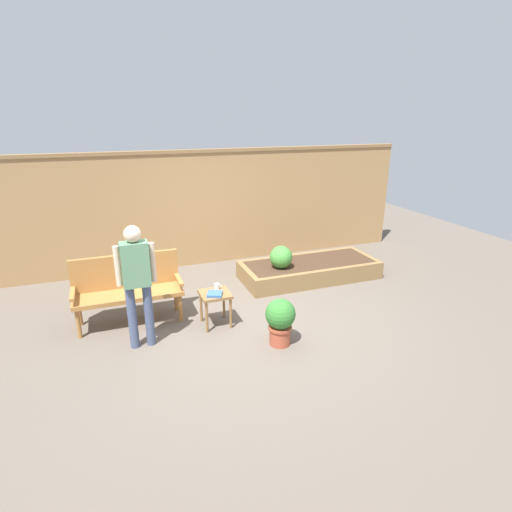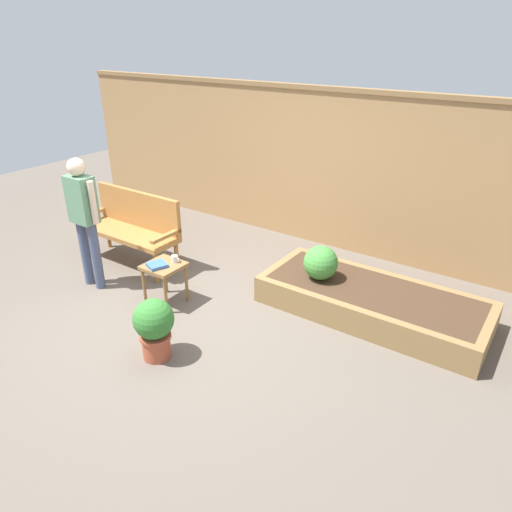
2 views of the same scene
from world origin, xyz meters
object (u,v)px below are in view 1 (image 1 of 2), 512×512
object	(u,v)px
potted_boxwood	(280,319)
shrub_near_bench	(281,257)
book_on_table	(215,294)
side_table	(215,298)
person_by_bench	(137,277)
cup_on_table	(217,286)
garden_bench	(127,284)

from	to	relation	value
potted_boxwood	shrub_near_bench	distance (m)	1.94
potted_boxwood	book_on_table	bearing A→B (deg)	133.08
side_table	person_by_bench	size ratio (longest dim) A/B	0.31
cup_on_table	shrub_near_bench	world-z (taller)	shrub_near_bench
garden_bench	cup_on_table	world-z (taller)	garden_bench
potted_boxwood	garden_bench	bearing A→B (deg)	142.45
potted_boxwood	person_by_bench	bearing A→B (deg)	160.79
shrub_near_bench	side_table	bearing A→B (deg)	-144.63
book_on_table	potted_boxwood	distance (m)	0.96
potted_boxwood	person_by_bench	distance (m)	1.82
potted_boxwood	person_by_bench	world-z (taller)	person_by_bench
book_on_table	potted_boxwood	size ratio (longest dim) A/B	0.31
book_on_table	person_by_bench	xyz separation A→B (m)	(-0.98, -0.13, 0.44)
garden_bench	person_by_bench	bearing A→B (deg)	-82.96
book_on_table	side_table	bearing A→B (deg)	94.78
cup_on_table	potted_boxwood	distance (m)	1.06
garden_bench	potted_boxwood	xyz separation A→B (m)	(1.72, -1.32, -0.20)
shrub_near_bench	book_on_table	bearing A→B (deg)	-143.12
garden_bench	cup_on_table	xyz separation A→B (m)	(1.15, -0.44, -0.03)
side_table	book_on_table	xyz separation A→B (m)	(-0.02, -0.07, 0.10)
garden_bench	shrub_near_bench	bearing A→B (deg)	10.11
cup_on_table	potted_boxwood	bearing A→B (deg)	-57.43
cup_on_table	potted_boxwood	xyz separation A→B (m)	(0.57, -0.89, -0.17)
cup_on_table	book_on_table	xyz separation A→B (m)	(-0.08, -0.19, -0.02)
garden_bench	person_by_bench	xyz separation A→B (m)	(0.09, -0.76, 0.39)
side_table	potted_boxwood	distance (m)	0.99
cup_on_table	person_by_bench	size ratio (longest dim) A/B	0.07
garden_bench	book_on_table	size ratio (longest dim) A/B	7.53
shrub_near_bench	cup_on_table	bearing A→B (deg)	-146.74
shrub_near_bench	person_by_bench	xyz separation A→B (m)	(-2.41, -1.20, 0.44)
garden_bench	potted_boxwood	distance (m)	2.18
side_table	cup_on_table	distance (m)	0.18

